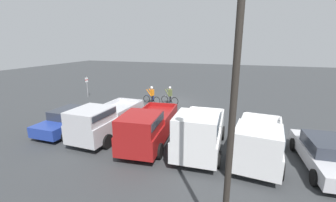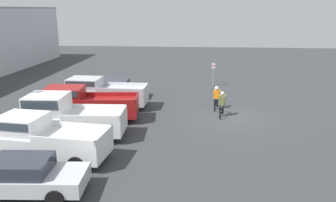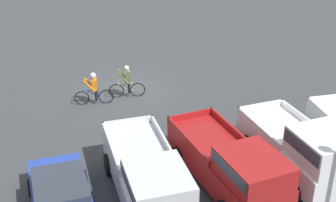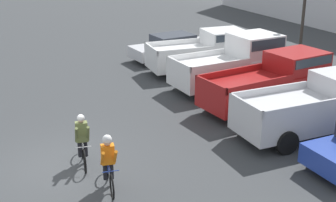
{
  "view_description": "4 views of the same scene",
  "coord_description": "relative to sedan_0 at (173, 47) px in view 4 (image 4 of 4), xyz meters",
  "views": [
    {
      "loc": [
        -6.02,
        19.41,
        5.45
      ],
      "look_at": [
        -0.83,
        4.0,
        1.2
      ],
      "focal_mm": 24.0,
      "sensor_mm": 36.0,
      "label": 1
    },
    {
      "loc": [
        -20.16,
        2.33,
        6.66
      ],
      "look_at": [
        -0.83,
        4.0,
        1.2
      ],
      "focal_mm": 35.0,
      "sensor_mm": 36.0,
      "label": 2
    },
    {
      "loc": [
        4.78,
        20.8,
        10.03
      ],
      "look_at": [
        -0.83,
        4.0,
        1.2
      ],
      "focal_mm": 50.0,
      "sensor_mm": 36.0,
      "label": 3
    },
    {
      "loc": [
        12.86,
        -2.71,
        6.8
      ],
      "look_at": [
        -0.83,
        4.0,
        1.2
      ],
      "focal_mm": 50.0,
      "sensor_mm": 36.0,
      "label": 4
    }
  ],
  "objects": [
    {
      "name": "cyclist_1",
      "position": [
        9.9,
        -8.05,
        0.1
      ],
      "size": [
        1.75,
        0.54,
        1.65
      ],
      "color": "black",
      "rests_on": "ground_plane"
    },
    {
      "name": "pickup_truck_1",
      "position": [
        5.58,
        0.4,
        0.49
      ],
      "size": [
        2.44,
        5.13,
        2.35
      ],
      "color": "white",
      "rests_on": "ground_plane"
    },
    {
      "name": "pickup_truck_3",
      "position": [
        11.21,
        0.1,
        0.37
      ],
      "size": [
        2.32,
        5.47,
        2.06
      ],
      "color": "silver",
      "rests_on": "ground_plane"
    },
    {
      "name": "ground_plane",
      "position": [
        9.77,
        -8.68,
        -0.7
      ],
      "size": [
        80.0,
        80.0,
        0.0
      ],
      "primitive_type": "plane",
      "color": "#383A3D"
    },
    {
      "name": "pickup_truck_2",
      "position": [
        8.36,
        0.39,
        0.39
      ],
      "size": [
        2.53,
        5.67,
        2.11
      ],
      "color": "maroon",
      "rests_on": "ground_plane"
    },
    {
      "name": "sedan_0",
      "position": [
        0.0,
        0.0,
        0.0
      ],
      "size": [
        2.23,
        4.87,
        1.39
      ],
      "color": "silver",
      "rests_on": "ground_plane"
    },
    {
      "name": "cyclist_0",
      "position": [
        11.57,
        -7.8,
        0.12
      ],
      "size": [
        1.81,
        0.54,
        1.62
      ],
      "color": "black",
      "rests_on": "ground_plane"
    },
    {
      "name": "pickup_truck_0",
      "position": [
        2.84,
        0.38,
        0.36
      ],
      "size": [
        2.59,
        5.12,
        2.06
      ],
      "color": "white",
      "rests_on": "ground_plane"
    }
  ]
}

